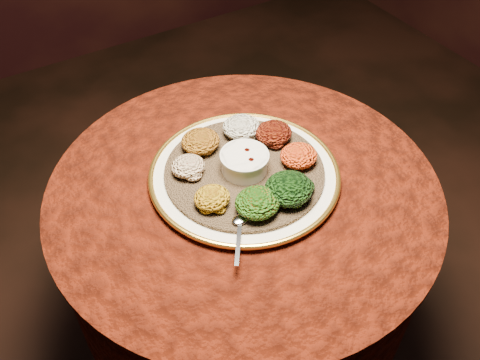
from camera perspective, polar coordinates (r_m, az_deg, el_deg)
table at (r=1.43m, az=0.38°, el=-5.71°), size 0.96×0.96×0.73m
platter at (r=1.31m, az=0.47°, el=0.61°), size 0.53×0.53×0.02m
injera at (r=1.30m, az=0.47°, el=0.95°), size 0.43×0.43×0.01m
stew_bowl at (r=1.28m, az=0.48°, el=2.03°), size 0.12×0.12×0.05m
spoon at (r=1.17m, az=-0.01°, el=-4.65°), size 0.10×0.12×0.01m
portion_ayib at (r=1.38m, az=0.13°, el=5.67°), size 0.10×0.09×0.05m
portion_kitfo at (r=1.37m, az=3.60°, el=5.05°), size 0.10×0.09×0.05m
portion_tikil at (r=1.31m, az=6.28°, el=2.60°), size 0.09×0.09×0.04m
portion_gomen at (r=1.22m, az=5.22°, el=-0.91°), size 0.11×0.11×0.05m
portion_mixveg at (r=1.19m, az=1.86°, el=-2.44°), size 0.10×0.10×0.05m
portion_kik at (r=1.21m, az=-3.01°, el=-1.91°), size 0.08×0.08×0.04m
portion_timatim at (r=1.28m, az=-5.54°, el=1.48°), size 0.08×0.08×0.04m
portion_shiro at (r=1.34m, az=-4.24°, el=4.15°), size 0.10×0.09×0.05m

